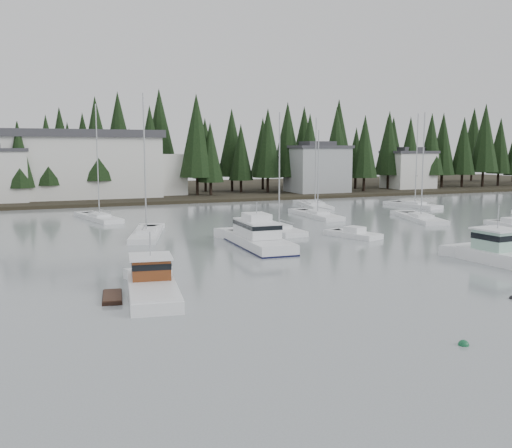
{
  "coord_description": "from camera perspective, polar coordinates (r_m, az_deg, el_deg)",
  "views": [
    {
      "loc": [
        -14.81,
        -14.64,
        8.39
      ],
      "look_at": [
        2.34,
        26.5,
        2.5
      ],
      "focal_mm": 40.0,
      "sensor_mm": 36.0,
      "label": 1
    }
  ],
  "objects": [
    {
      "name": "cabin_cruiser_center",
      "position": [
        49.12,
        0.2,
        -1.52
      ],
      "size": [
        3.73,
        10.46,
        4.43
      ],
      "rotation": [
        0.0,
        0.0,
        1.52
      ],
      "color": "white",
      "rests_on": "ground"
    },
    {
      "name": "conifer_treeline",
      "position": [
        102.06,
        -14.22,
        2.58
      ],
      "size": [
        200.0,
        22.0,
        20.0
      ],
      "primitive_type": null,
      "color": "black",
      "rests_on": "ground"
    },
    {
      "name": "lobster_boat_teal",
      "position": [
        45.43,
        24.12,
        -3.04
      ],
      "size": [
        3.56,
        8.91,
        4.86
      ],
      "rotation": [
        0.0,
        0.0,
        1.63
      ],
      "color": "white",
      "rests_on": "ground"
    },
    {
      "name": "runabout_1",
      "position": [
        55.27,
        9.83,
        -1.18
      ],
      "size": [
        3.75,
        5.54,
        1.42
      ],
      "rotation": [
        0.0,
        0.0,
        1.9
      ],
      "color": "white",
      "rests_on": "ground"
    },
    {
      "name": "sailboat_6",
      "position": [
        70.37,
        -15.37,
        0.48
      ],
      "size": [
        4.39,
        10.04,
        14.12
      ],
      "rotation": [
        0.0,
        0.0,
        1.78
      ],
      "color": "white",
      "rests_on": "ground"
    },
    {
      "name": "sailboat_0",
      "position": [
        58.11,
        2.32,
        -0.7
      ],
      "size": [
        2.55,
        8.44,
        12.54
      ],
      "rotation": [
        0.0,
        0.0,
        1.56
      ],
      "color": "white",
      "rests_on": "ground"
    },
    {
      "name": "lobster_boat_brown",
      "position": [
        33.65,
        -10.48,
        -6.23
      ],
      "size": [
        4.95,
        8.44,
        4.01
      ],
      "rotation": [
        0.0,
        0.0,
        1.42
      ],
      "color": "white",
      "rests_on": "ground"
    },
    {
      "name": "mooring_buoy_green",
      "position": [
        26.61,
        20.04,
        -11.31
      ],
      "size": [
        0.47,
        0.47,
        0.47
      ],
      "primitive_type": "sphere",
      "color": "#145933",
      "rests_on": "ground"
    },
    {
      "name": "mooring_buoy_dark",
      "position": [
        35.48,
        24.26,
        -6.83
      ],
      "size": [
        0.38,
        0.38,
        0.38
      ],
      "primitive_type": "sphere",
      "color": "black",
      "rests_on": "ground"
    },
    {
      "name": "sailboat_4",
      "position": [
        71.12,
        6.17,
        0.75
      ],
      "size": [
        3.06,
        9.83,
        11.23
      ],
      "rotation": [
        0.0,
        0.0,
        1.52
      ],
      "color": "white",
      "rests_on": "ground"
    },
    {
      "name": "house_east_a",
      "position": [
        105.71,
        6.14,
        5.59
      ],
      "size": [
        10.6,
        8.48,
        9.25
      ],
      "color": "#999EA0",
      "rests_on": "ground"
    },
    {
      "name": "runabout_2",
      "position": [
        67.16,
        24.18,
        -0.2
      ],
      "size": [
        2.66,
        5.47,
        1.42
      ],
      "rotation": [
        0.0,
        0.0,
        1.48
      ],
      "color": "white",
      "rests_on": "ground"
    },
    {
      "name": "sailboat_10",
      "position": [
        70.23,
        16.16,
        0.42
      ],
      "size": [
        5.66,
        10.4,
        13.15
      ],
      "rotation": [
        0.0,
        0.0,
        1.27
      ],
      "color": "white",
      "rests_on": "ground"
    },
    {
      "name": "house_east_b",
      "position": [
        119.47,
        15.0,
        5.36
      ],
      "size": [
        9.54,
        7.42,
        8.25
      ],
      "color": "silver",
      "rests_on": "ground"
    },
    {
      "name": "sailboat_3",
      "position": [
        86.17,
        15.6,
        1.72
      ],
      "size": [
        3.6,
        8.7,
        13.93
      ],
      "rotation": [
        0.0,
        0.0,
        1.7
      ],
      "color": "white",
      "rests_on": "ground"
    },
    {
      "name": "ground",
      "position": [
        22.45,
        21.76,
        -14.97
      ],
      "size": [
        260.0,
        260.0,
        0.0
      ],
      "primitive_type": "plane",
      "color": "gray",
      "rests_on": "ground"
    },
    {
      "name": "sailboat_9",
      "position": [
        83.02,
        5.92,
        1.73
      ],
      "size": [
        5.38,
        10.55,
        13.33
      ],
      "rotation": [
        0.0,
        0.0,
        1.32
      ],
      "color": "white",
      "rests_on": "ground"
    },
    {
      "name": "far_shore_land",
      "position": [
        112.93,
        -15.05,
        3.01
      ],
      "size": [
        240.0,
        54.0,
        1.0
      ],
      "primitive_type": "cube",
      "color": "black",
      "rests_on": "ground"
    },
    {
      "name": "sailboat_2",
      "position": [
        55.87,
        -10.89,
        -1.16
      ],
      "size": [
        5.3,
        10.18,
        14.12
      ],
      "rotation": [
        0.0,
        0.0,
        1.27
      ],
      "color": "white",
      "rests_on": "ground"
    },
    {
      "name": "harbor_inn",
      "position": [
        97.73,
        -15.74,
        5.71
      ],
      "size": [
        29.5,
        11.5,
        10.9
      ],
      "color": "silver",
      "rests_on": "ground"
    }
  ]
}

